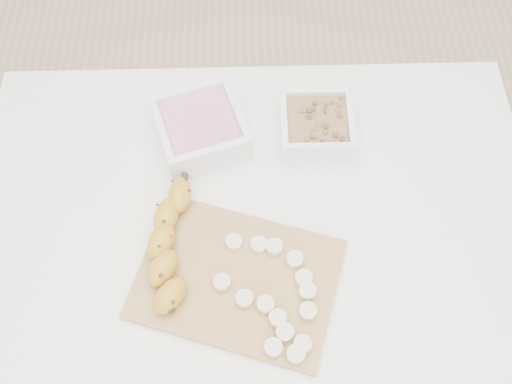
{
  "coord_description": "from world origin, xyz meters",
  "views": [
    {
      "loc": [
        -0.01,
        -0.42,
        1.65
      ],
      "look_at": [
        0.0,
        0.03,
        0.81
      ],
      "focal_mm": 40.0,
      "sensor_mm": 36.0,
      "label": 1
    }
  ],
  "objects_px": {
    "table": "(256,245)",
    "bowl_granola": "(316,126)",
    "cutting_board": "(237,279)",
    "bowl_yogurt": "(201,129)",
    "banana": "(170,246)"
  },
  "relations": [
    {
      "from": "table",
      "to": "bowl_granola",
      "type": "distance_m",
      "value": 0.25
    },
    {
      "from": "cutting_board",
      "to": "bowl_yogurt",
      "type": "bearing_deg",
      "value": 102.59
    },
    {
      "from": "bowl_yogurt",
      "to": "banana",
      "type": "height_order",
      "value": "bowl_yogurt"
    },
    {
      "from": "bowl_yogurt",
      "to": "cutting_board",
      "type": "relative_size",
      "value": 0.59
    },
    {
      "from": "bowl_yogurt",
      "to": "cutting_board",
      "type": "distance_m",
      "value": 0.29
    },
    {
      "from": "bowl_granola",
      "to": "banana",
      "type": "relative_size",
      "value": 0.56
    },
    {
      "from": "bowl_yogurt",
      "to": "banana",
      "type": "relative_size",
      "value": 0.81
    },
    {
      "from": "cutting_board",
      "to": "table",
      "type": "bearing_deg",
      "value": 71.67
    },
    {
      "from": "bowl_yogurt",
      "to": "table",
      "type": "bearing_deg",
      "value": -61.16
    },
    {
      "from": "table",
      "to": "bowl_granola",
      "type": "height_order",
      "value": "bowl_granola"
    },
    {
      "from": "bowl_granola",
      "to": "banana",
      "type": "bearing_deg",
      "value": -137.9
    },
    {
      "from": "bowl_yogurt",
      "to": "banana",
      "type": "xyz_separation_m",
      "value": [
        -0.05,
        -0.23,
        -0.0
      ]
    },
    {
      "from": "table",
      "to": "cutting_board",
      "type": "relative_size",
      "value": 3.12
    },
    {
      "from": "cutting_board",
      "to": "banana",
      "type": "bearing_deg",
      "value": 155.3
    },
    {
      "from": "table",
      "to": "bowl_yogurt",
      "type": "bearing_deg",
      "value": 118.84
    }
  ]
}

